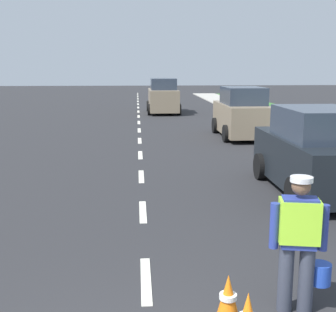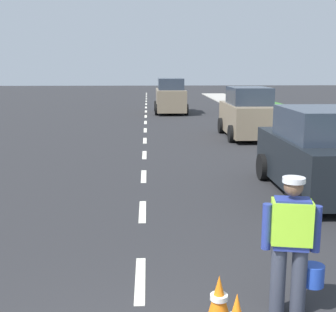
{
  "view_description": "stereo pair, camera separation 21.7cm",
  "coord_description": "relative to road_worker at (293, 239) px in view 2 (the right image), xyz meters",
  "views": [
    {
      "loc": [
        -0.09,
        -3.08,
        2.9
      ],
      "look_at": [
        0.53,
        5.97,
        1.1
      ],
      "focal_mm": 48.15,
      "sensor_mm": 36.0,
      "label": 1
    },
    {
      "loc": [
        0.12,
        -3.09,
        2.9
      ],
      "look_at": [
        0.53,
        5.97,
        1.1
      ],
      "focal_mm": 48.15,
      "sensor_mm": 36.0,
      "label": 2
    }
  ],
  "objects": [
    {
      "name": "ground_plane",
      "position": [
        -1.8,
        19.21,
        -0.93
      ],
      "size": [
        96.0,
        96.0,
        0.0
      ],
      "primitive_type": "plane",
      "color": "#28282B"
    },
    {
      "name": "lane_center_line",
      "position": [
        -1.8,
        23.41,
        -0.93
      ],
      "size": [
        0.14,
        46.4,
        0.01
      ],
      "color": "silver",
      "rests_on": "ground"
    },
    {
      "name": "road_worker",
      "position": [
        0.0,
        0.0,
        0.0
      ],
      "size": [
        0.77,
        0.36,
        1.67
      ],
      "color": "#383D4C",
      "rests_on": "ground"
    },
    {
      "name": "traffic_cone_near",
      "position": [
        -0.89,
        -0.25,
        -0.63
      ],
      "size": [
        0.36,
        0.36,
        0.61
      ],
      "color": "black",
      "rests_on": "ground"
    },
    {
      "name": "car_parked_curbside",
      "position": [
        2.25,
        5.13,
        -0.01
      ],
      "size": [
        2.08,
        4.16,
        1.99
      ],
      "color": "black",
      "rests_on": "ground"
    },
    {
      "name": "car_outgoing_far",
      "position": [
        -0.22,
        23.85,
        0.09
      ],
      "size": [
        2.03,
        4.15,
        2.2
      ],
      "color": "gray",
      "rests_on": "ground"
    },
    {
      "name": "car_parked_far",
      "position": [
        2.48,
        13.61,
        0.04
      ],
      "size": [
        2.01,
        4.06,
        2.09
      ],
      "color": "gray",
      "rests_on": "ground"
    }
  ]
}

